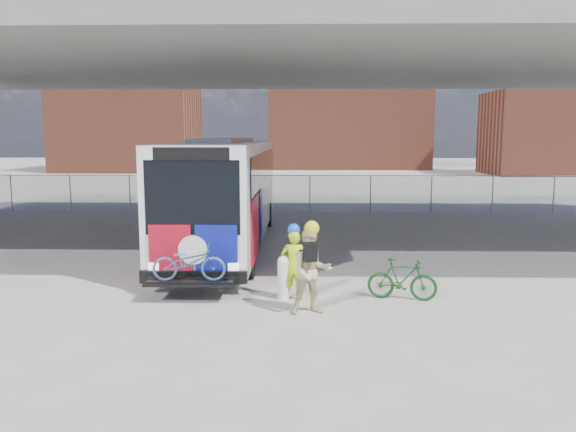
{
  "coord_description": "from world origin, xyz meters",
  "views": [
    {
      "loc": [
        0.53,
        -15.71,
        3.77
      ],
      "look_at": [
        0.19,
        -0.58,
        1.6
      ],
      "focal_mm": 35.0,
      "sensor_mm": 36.0,
      "label": 1
    }
  ],
  "objects_px": {
    "bus": "(226,185)",
    "bike_parked": "(402,279)",
    "cyclist_hivis": "(294,263)",
    "bollard": "(283,276)",
    "cyclist_tan": "(311,270)"
  },
  "relations": [
    {
      "from": "cyclist_tan",
      "to": "bike_parked",
      "type": "distance_m",
      "value": 2.42
    },
    {
      "from": "cyclist_tan",
      "to": "bollard",
      "type": "bearing_deg",
      "value": 108.68
    },
    {
      "from": "bollard",
      "to": "cyclist_hivis",
      "type": "xyz_separation_m",
      "value": [
        0.24,
        0.0,
        0.31
      ]
    },
    {
      "from": "cyclist_hivis",
      "to": "bus",
      "type": "bearing_deg",
      "value": -64.74
    },
    {
      "from": "cyclist_hivis",
      "to": "cyclist_tan",
      "type": "relative_size",
      "value": 0.89
    },
    {
      "from": "bus",
      "to": "cyclist_hivis",
      "type": "xyz_separation_m",
      "value": [
        2.38,
        -6.33,
        -1.25
      ]
    },
    {
      "from": "bollard",
      "to": "bike_parked",
      "type": "distance_m",
      "value": 2.75
    },
    {
      "from": "bus",
      "to": "bike_parked",
      "type": "height_order",
      "value": "bus"
    },
    {
      "from": "bus",
      "to": "cyclist_hivis",
      "type": "bearing_deg",
      "value": -69.36
    },
    {
      "from": "cyclist_tan",
      "to": "bus",
      "type": "bearing_deg",
      "value": 98.85
    },
    {
      "from": "cyclist_tan",
      "to": "bike_parked",
      "type": "bearing_deg",
      "value": 15.4
    },
    {
      "from": "cyclist_hivis",
      "to": "cyclist_tan",
      "type": "distance_m",
      "value": 1.15
    },
    {
      "from": "bus",
      "to": "bollard",
      "type": "height_order",
      "value": "bus"
    },
    {
      "from": "bollard",
      "to": "cyclist_tan",
      "type": "xyz_separation_m",
      "value": [
        0.63,
        -1.08,
        0.4
      ]
    },
    {
      "from": "bus",
      "to": "bollard",
      "type": "xyz_separation_m",
      "value": [
        2.14,
        -6.33,
        -1.56
      ]
    }
  ]
}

